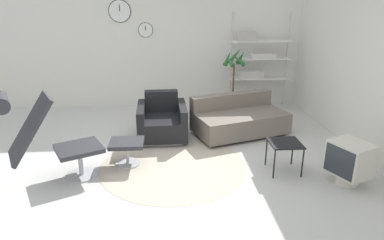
# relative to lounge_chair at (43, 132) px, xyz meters

# --- Properties ---
(ground_plane) EXTENTS (12.00, 12.00, 0.00)m
(ground_plane) POSITION_rel_lounge_chair_xyz_m (1.53, 0.51, -0.72)
(ground_plane) COLOR silver
(wall_back) EXTENTS (12.00, 0.09, 2.80)m
(wall_back) POSITION_rel_lounge_chair_xyz_m (1.52, 3.46, 0.68)
(wall_back) COLOR silver
(wall_back) RESTS_ON ground_plane
(wall_right) EXTENTS (0.06, 12.00, 2.80)m
(wall_right) POSITION_rel_lounge_chair_xyz_m (4.51, 0.51, 0.68)
(wall_right) COLOR silver
(wall_right) RESTS_ON ground_plane
(round_rug) EXTENTS (2.12, 2.12, 0.01)m
(round_rug) POSITION_rel_lounge_chair_xyz_m (1.62, 0.39, -0.72)
(round_rug) COLOR #BCB29E
(round_rug) RESTS_ON ground_plane
(lounge_chair) EXTENTS (1.27, 0.97, 1.26)m
(lounge_chair) POSITION_rel_lounge_chair_xyz_m (0.00, 0.00, 0.00)
(lounge_chair) COLOR #BCBCC1
(lounge_chair) RESTS_ON ground_plane
(ottoman) EXTENTS (0.48, 0.41, 0.36)m
(ottoman) POSITION_rel_lounge_chair_xyz_m (0.96, 0.48, -0.45)
(ottoman) COLOR #BCBCC1
(ottoman) RESTS_ON ground_plane
(armchair_red) EXTENTS (0.84, 0.90, 0.76)m
(armchair_red) POSITION_rel_lounge_chair_xyz_m (1.45, 1.48, -0.44)
(armchair_red) COLOR silver
(armchair_red) RESTS_ON ground_plane
(couch_low) EXTENTS (1.77, 1.32, 0.66)m
(couch_low) POSITION_rel_lounge_chair_xyz_m (2.81, 1.58, -0.47)
(couch_low) COLOR black
(couch_low) RESTS_ON ground_plane
(side_table) EXTENTS (0.43, 0.43, 0.43)m
(side_table) POSITION_rel_lounge_chair_xyz_m (3.15, 0.12, -0.33)
(side_table) COLOR black
(side_table) RESTS_ON ground_plane
(crt_television) EXTENTS (0.57, 0.61, 0.57)m
(crt_television) POSITION_rel_lounge_chair_xyz_m (3.88, -0.26, -0.40)
(crt_television) COLOR beige
(crt_television) RESTS_ON ground_plane
(potted_plant) EXTENTS (0.49, 0.49, 1.36)m
(potted_plant) POSITION_rel_lounge_chair_xyz_m (2.94, 2.89, -0.17)
(potted_plant) COLOR silver
(potted_plant) RESTS_ON ground_plane
(shelf_unit) EXTENTS (1.28, 0.28, 2.03)m
(shelf_unit) POSITION_rel_lounge_chair_xyz_m (3.44, 3.14, 0.37)
(shelf_unit) COLOR #BCBCC1
(shelf_unit) RESTS_ON ground_plane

